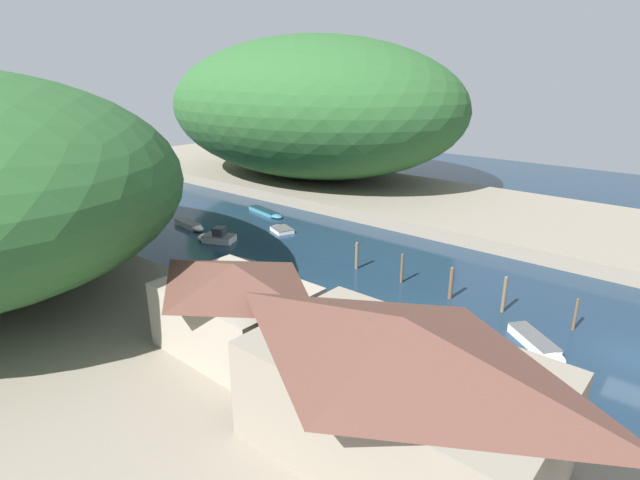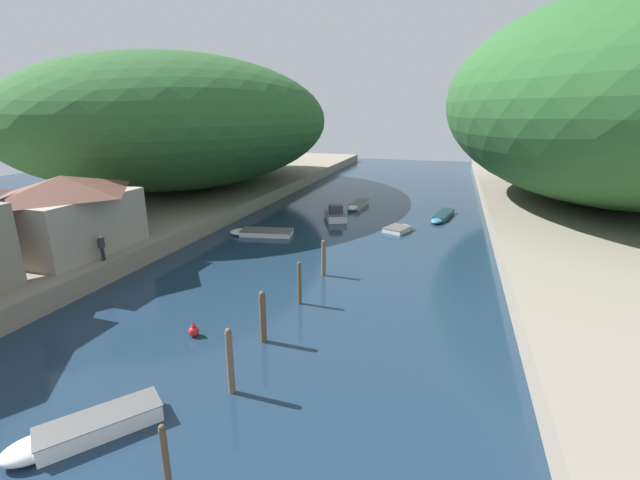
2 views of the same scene
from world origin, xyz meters
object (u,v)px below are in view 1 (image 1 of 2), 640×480
at_px(boat_navy_launch, 539,345).
at_px(boat_mid_channel, 191,225).
at_px(boat_yellow_tender, 267,212).
at_px(person_on_quay, 294,315).
at_px(waterfront_building, 399,386).
at_px(channel_buoy_near, 435,313).
at_px(boat_moored_right, 281,229).
at_px(person_by_boathouse, 379,362).
at_px(boathouse_shed, 236,305).
at_px(boat_cabin_cruiser, 216,237).
at_px(boat_open_rowboat, 226,272).

xyz_separation_m(boat_navy_launch, boat_mid_channel, (1.12, 37.88, -0.00)).
bearing_deg(boat_yellow_tender, person_on_quay, 60.52).
distance_m(waterfront_building, channel_buoy_near, 16.13).
xyz_separation_m(boat_moored_right, person_by_boathouse, (-17.70, -24.73, 2.14)).
xyz_separation_m(waterfront_building, boathouse_shed, (1.24, 11.50, -0.60)).
xyz_separation_m(boat_moored_right, channel_buoy_near, (-7.20, -22.49, 0.10)).
height_order(boat_navy_launch, boat_mid_channel, boat_navy_launch).
relative_size(waterfront_building, boat_navy_launch, 2.84).
xyz_separation_m(boathouse_shed, boat_cabin_cruiser, (13.51, 19.31, -3.55)).
bearing_deg(boat_moored_right, channel_buoy_near, -86.82).
distance_m(boathouse_shed, boat_yellow_tender, 33.21).
xyz_separation_m(boat_mid_channel, boat_moored_right, (5.80, -8.28, -0.11)).
relative_size(boat_open_rowboat, person_on_quay, 3.49).
bearing_deg(boat_mid_channel, boat_cabin_cruiser, 86.19).
xyz_separation_m(boat_open_rowboat, person_on_quay, (-5.01, -12.73, 2.12)).
height_order(boat_navy_launch, boat_yellow_tender, boat_navy_launch).
relative_size(boat_navy_launch, person_on_quay, 2.73).
xyz_separation_m(boat_cabin_cruiser, person_on_quay, (-9.92, -20.35, 1.86)).
relative_size(boat_open_rowboat, boat_mid_channel, 1.15).
height_order(boat_navy_launch, boat_cabin_cruiser, boat_cabin_cruiser).
xyz_separation_m(boat_moored_right, boat_yellow_tender, (3.60, 5.89, 0.02)).
bearing_deg(boat_navy_launch, waterfront_building, 32.91).
bearing_deg(boat_mid_channel, channel_buoy_near, 94.05).
bearing_deg(channel_buoy_near, boat_mid_channel, 87.40).
height_order(waterfront_building, person_on_quay, waterfront_building).
bearing_deg(boat_cabin_cruiser, boat_moored_right, -44.63).
height_order(waterfront_building, boat_moored_right, waterfront_building).
distance_m(boat_mid_channel, boat_moored_right, 10.11).
bearing_deg(boat_moored_right, boat_mid_channel, 145.94).
height_order(boat_open_rowboat, person_on_quay, person_on_quay).
relative_size(boathouse_shed, person_by_boathouse, 5.26).
bearing_deg(boat_open_rowboat, boat_navy_launch, -178.93).
height_order(boat_cabin_cruiser, person_on_quay, person_on_quay).
xyz_separation_m(boathouse_shed, boat_moored_right, (20.37, 16.79, -3.83)).
distance_m(boat_yellow_tender, person_by_boathouse, 37.36).
relative_size(boat_moored_right, person_on_quay, 2.07).
bearing_deg(person_on_quay, person_by_boathouse, 171.46).
relative_size(boathouse_shed, boat_yellow_tender, 1.39).
relative_size(waterfront_building, boat_cabin_cruiser, 3.07).
bearing_deg(boat_moored_right, boat_yellow_tender, 79.49).
xyz_separation_m(waterfront_building, boat_cabin_cruiser, (14.75, 30.81, -4.15)).
bearing_deg(person_on_quay, boathouse_shed, 72.69).
bearing_deg(boathouse_shed, person_on_quay, -16.29).
height_order(waterfront_building, boat_yellow_tender, waterfront_building).
distance_m(waterfront_building, boat_cabin_cruiser, 34.41).
distance_m(boat_moored_right, boat_cabin_cruiser, 7.32).
height_order(boathouse_shed, person_by_boathouse, boathouse_shed).
bearing_deg(boat_cabin_cruiser, channel_buoy_near, -115.23).
bearing_deg(person_on_quay, boat_yellow_tender, -41.69).
xyz_separation_m(boathouse_shed, person_by_boathouse, (2.67, -7.95, -1.69)).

